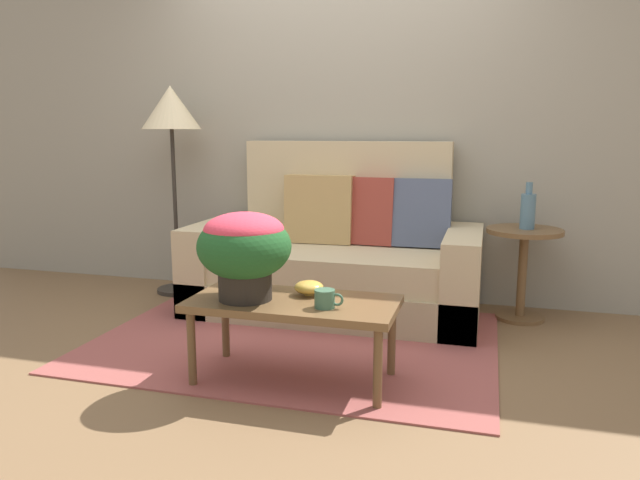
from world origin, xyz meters
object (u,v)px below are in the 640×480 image
floor_lamp (171,119)px  snack_bowl (309,287)px  couch (338,261)px  side_table (523,257)px  coffee_mug (325,299)px  potted_plant (244,246)px  coffee_table (293,308)px  table_vase (528,210)px

floor_lamp → snack_bowl: bearing=-41.0°
couch → side_table: bearing=5.7°
floor_lamp → coffee_mug: floor_lamp is taller
potted_plant → floor_lamp: bearing=129.5°
coffee_table → potted_plant: bearing=-166.8°
couch → coffee_table: 1.22m
snack_bowl → table_vase: bearing=49.0°
coffee_mug → side_table: bearing=56.9°
coffee_table → table_vase: (1.12, 1.34, 0.35)m
coffee_table → coffee_mug: size_ratio=7.31×
table_vase → potted_plant: bearing=-134.1°
coffee_table → table_vase: table_vase is taller
potted_plant → table_vase: table_vase is taller
side_table → floor_lamp: bearing=-179.9°
couch → coffee_mug: (0.27, -1.31, 0.11)m
side_table → coffee_mug: (-0.93, -1.43, 0.04)m
potted_plant → snack_bowl: size_ratio=3.09×
couch → table_vase: size_ratio=6.40×
potted_plant → table_vase: bearing=45.9°
floor_lamp → coffee_mug: bearing=-42.4°
coffee_table → floor_lamp: floor_lamp is taller
snack_bowl → table_vase: (1.08, 1.24, 0.27)m
potted_plant → snack_bowl: 0.38m
coffee_mug → table_vase: table_vase is taller
floor_lamp → table_vase: 2.56m
couch → side_table: size_ratio=3.18×
couch → snack_bowl: couch is taller
couch → table_vase: couch is taller
couch → coffee_table: couch is taller
potted_plant → coffee_mug: 0.46m
coffee_mug → snack_bowl: (-0.14, 0.19, -0.00)m
potted_plant → table_vase: (1.35, 1.39, 0.05)m
snack_bowl → coffee_table: bearing=-115.1°
side_table → snack_bowl: 1.64m
snack_bowl → table_vase: 1.66m
side_table → potted_plant: 1.95m
table_vase → floor_lamp: bearing=180.0°
coffee_table → floor_lamp: bearing=135.7°
couch → coffee_mug: bearing=-78.4°
potted_plant → coffee_mug: potted_plant is taller
couch → coffee_table: (0.09, -1.22, 0.03)m
couch → side_table: couch is taller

